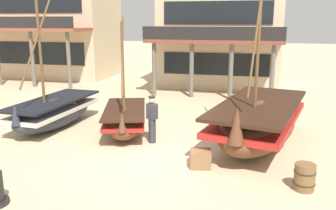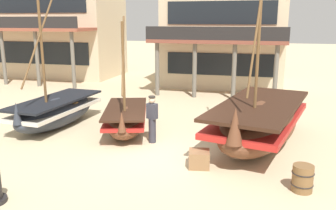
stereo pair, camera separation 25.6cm
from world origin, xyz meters
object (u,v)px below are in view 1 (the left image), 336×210
at_px(fishing_boat_far_right, 54,112).
at_px(harbor_building_main, 221,37).
at_px(fishing_boat_near_left, 125,119).
at_px(wooden_barrel, 304,177).
at_px(fishing_boat_centre_large, 258,121).
at_px(fisherman_by_hull, 152,120).
at_px(cargo_crate, 201,159).
at_px(harbor_building_annex, 53,27).

relative_size(fishing_boat_far_right, harbor_building_main, 0.68).
relative_size(fishing_boat_near_left, fishing_boat_far_right, 0.76).
relative_size(fishing_boat_near_left, wooden_barrel, 6.28).
relative_size(fishing_boat_centre_large, fisherman_by_hull, 4.62).
bearing_deg(wooden_barrel, fisherman_by_hull, 152.01).
bearing_deg(fishing_boat_near_left, harbor_building_main, 79.07).
bearing_deg(fishing_boat_centre_large, fishing_boat_far_right, 179.22).
bearing_deg(wooden_barrel, fishing_boat_centre_large, 109.69).
height_order(fishing_boat_near_left, fishing_boat_far_right, fishing_boat_far_right).
height_order(fishing_boat_near_left, fishing_boat_centre_large, fishing_boat_centre_large).
relative_size(cargo_crate, harbor_building_main, 0.07).
height_order(wooden_barrel, cargo_crate, wooden_barrel).
bearing_deg(fisherman_by_hull, wooden_barrel, -27.99).
distance_m(fishing_boat_centre_large, harbor_building_annex, 20.17).
height_order(fishing_boat_centre_large, fishing_boat_far_right, fishing_boat_centre_large).
distance_m(fishing_boat_centre_large, wooden_barrel, 3.52).
bearing_deg(fishing_boat_centre_large, wooden_barrel, -70.31).
height_order(fishing_boat_centre_large, wooden_barrel, fishing_boat_centre_large).
xyz_separation_m(wooden_barrel, harbor_building_main, (-3.77, 15.36, 2.81)).
bearing_deg(fisherman_by_hull, fishing_boat_centre_large, 11.49).
bearing_deg(fishing_boat_far_right, fishing_boat_near_left, -1.71).
bearing_deg(wooden_barrel, harbor_building_annex, 136.22).
bearing_deg(fisherman_by_hull, cargo_crate, -40.76).
relative_size(wooden_barrel, harbor_building_main, 0.08).
distance_m(fishing_boat_near_left, harbor_building_annex, 16.74).
xyz_separation_m(cargo_crate, harbor_building_main, (-0.97, 14.53, 2.91)).
xyz_separation_m(fishing_boat_centre_large, harbor_building_annex, (-15.45, 12.65, 2.88)).
relative_size(fisherman_by_hull, cargo_crate, 2.81).
relative_size(fishing_boat_far_right, harbor_building_annex, 0.61).
xyz_separation_m(fishing_boat_near_left, cargo_crate, (3.30, -2.48, -0.31)).
bearing_deg(cargo_crate, wooden_barrel, -16.44).
bearing_deg(fishing_boat_far_right, harbor_building_main, 65.66).
distance_m(fisherman_by_hull, harbor_building_annex, 18.09).
bearing_deg(harbor_building_annex, fishing_boat_centre_large, -39.31).
height_order(fishing_boat_far_right, harbor_building_main, harbor_building_main).
bearing_deg(fisherman_by_hull, harbor_building_main, 85.41).
bearing_deg(harbor_building_annex, fishing_boat_far_right, -59.31).
distance_m(fisherman_by_hull, wooden_barrel, 5.45).
distance_m(fishing_boat_near_left, cargo_crate, 4.14).
relative_size(fishing_boat_far_right, wooden_barrel, 8.22).
relative_size(fisherman_by_hull, harbor_building_annex, 0.18).
height_order(fisherman_by_hull, cargo_crate, fisherman_by_hull).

